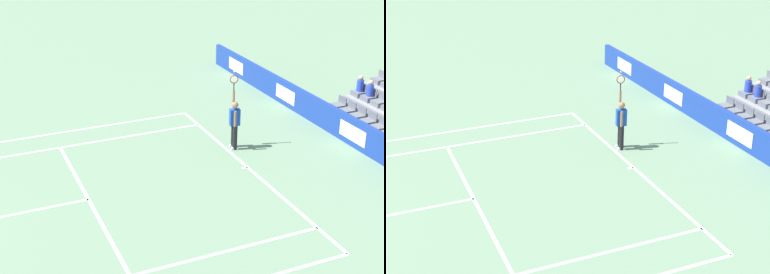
{
  "view_description": "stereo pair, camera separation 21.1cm",
  "coord_description": "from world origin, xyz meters",
  "views": [
    {
      "loc": [
        -15.57,
        -3.1,
        8.92
      ],
      "look_at": [
        0.79,
        -10.18,
        1.1
      ],
      "focal_mm": 54.92,
      "sensor_mm": 36.0,
      "label": 1
    },
    {
      "loc": [
        -15.65,
        -3.29,
        8.92
      ],
      "look_at": [
        0.79,
        -10.18,
        1.1
      ],
      "focal_mm": 54.92,
      "sensor_mm": 36.0,
      "label": 2
    }
  ],
  "objects": [
    {
      "name": "line_singles_sideline_left",
      "position": [
        4.12,
        -5.95,
        0.0
      ],
      "size": [
        0.1,
        11.89,
        0.01
      ],
      "primitive_type": "cube",
      "color": "white",
      "rests_on": "ground"
    },
    {
      "name": "line_baseline",
      "position": [
        0.0,
        -11.89,
        0.0
      ],
      "size": [
        10.97,
        0.1,
        0.01
      ],
      "primitive_type": "cube",
      "color": "white",
      "rests_on": "ground"
    },
    {
      "name": "sponsor_barrier",
      "position": [
        0.0,
        -16.28,
        0.52
      ],
      "size": [
        22.89,
        0.22,
        1.05
      ],
      "color": "#193899",
      "rests_on": "ground"
    },
    {
      "name": "line_service",
      "position": [
        0.0,
        -6.4,
        0.0
      ],
      "size": [
        8.23,
        0.1,
        0.01
      ],
      "primitive_type": "cube",
      "color": "white",
      "rests_on": "ground"
    },
    {
      "name": "tennis_player",
      "position": [
        1.6,
        -12.18,
        0.99
      ],
      "size": [
        0.51,
        0.4,
        2.85
      ],
      "color": "black",
      "rests_on": "ground"
    },
    {
      "name": "line_doubles_sideline_left",
      "position": [
        5.49,
        -5.95,
        0.0
      ],
      "size": [
        0.1,
        11.89,
        0.01
      ],
      "primitive_type": "cube",
      "color": "white",
      "rests_on": "ground"
    },
    {
      "name": "line_centre_mark",
      "position": [
        0.0,
        -11.79,
        0.0
      ],
      "size": [
        0.1,
        0.2,
        0.01
      ],
      "primitive_type": "cube",
      "color": "white",
      "rests_on": "ground"
    }
  ]
}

